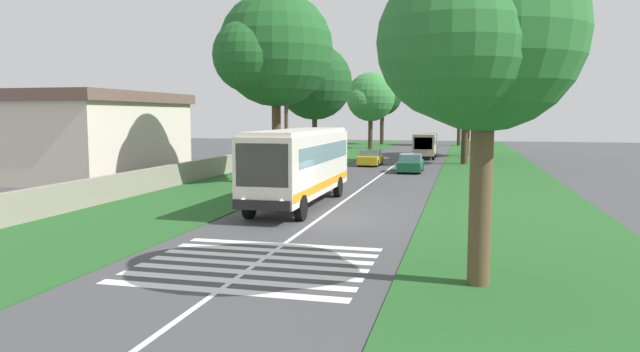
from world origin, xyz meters
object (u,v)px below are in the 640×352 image
(roadside_tree_left_2, at_px, (381,97))
(roadside_tree_right_3, at_px, (467,97))
(trailing_minibus_0, at_px, (425,143))
(utility_pole, at_px, (286,111))
(roadside_tree_right_0, at_px, (464,81))
(roadside_tree_right_1, at_px, (459,101))
(coach_bus, at_px, (300,162))
(roadside_tree_left_0, at_px, (370,98))
(roadside_tree_right_2, at_px, (478,40))
(roadside_tree_left_3, at_px, (313,84))
(trailing_car_0, at_px, (411,164))
(roadside_tree_left_1, at_px, (274,53))
(trailing_car_1, at_px, (371,158))
(roadside_building, at_px, (95,135))

(roadside_tree_left_2, xyz_separation_m, roadside_tree_right_3, (-22.65, -12.42, -0.80))
(trailing_minibus_0, bearing_deg, utility_pole, 164.23)
(roadside_tree_right_0, distance_m, roadside_tree_right_3, 10.94)
(trailing_minibus_0, bearing_deg, roadside_tree_right_0, -150.13)
(roadside_tree_right_1, xyz_separation_m, utility_pole, (-51.76, 10.13, -1.80))
(coach_bus, xyz_separation_m, roadside_tree_left_2, (60.35, 4.50, 5.01))
(roadside_tree_left_0, relative_size, roadside_tree_right_2, 1.13)
(roadside_tree_left_3, relative_size, roadside_tree_right_3, 1.01)
(trailing_car_0, bearing_deg, roadside_tree_left_3, 86.06)
(roadside_tree_right_2, relative_size, roadside_tree_right_3, 0.89)
(trailing_car_0, height_order, utility_pole, utility_pole)
(coach_bus, bearing_deg, roadside_tree_right_3, -11.87)
(roadside_tree_right_0, bearing_deg, roadside_tree_left_2, 19.84)
(roadside_tree_left_1, relative_size, roadside_tree_right_2, 1.38)
(roadside_tree_left_0, bearing_deg, trailing_car_1, -170.68)
(trailing_car_1, bearing_deg, roadside_tree_right_0, -68.15)
(trailing_car_0, bearing_deg, trailing_minibus_0, -0.54)
(coach_bus, bearing_deg, roadside_building, 62.78)
(trailing_car_0, xyz_separation_m, roadside_tree_right_2, (-30.20, -4.26, 5.62))
(trailing_car_1, height_order, roadside_tree_left_2, roadside_tree_left_2)
(coach_bus, distance_m, trailing_minibus_0, 33.51)
(trailing_car_1, bearing_deg, roadside_tree_right_3, -30.22)
(roadside_tree_left_1, xyz_separation_m, roadside_tree_right_1, (51.04, -11.12, -1.93))
(roadside_tree_left_2, relative_size, utility_pole, 1.15)
(roadside_tree_left_0, height_order, roadside_tree_left_1, roadside_tree_left_1)
(trailing_minibus_0, distance_m, roadside_tree_left_3, 17.39)
(trailing_minibus_0, xyz_separation_m, utility_pole, (-25.15, 7.10, 3.12))
(trailing_car_1, relative_size, roadside_tree_left_1, 0.35)
(utility_pole, bearing_deg, coach_bus, -158.43)
(coach_bus, height_order, roadside_building, roadside_building)
(roadside_tree_left_2, distance_m, roadside_tree_right_3, 25.85)
(roadside_tree_left_2, bearing_deg, roadside_tree_right_1, -92.30)
(roadside_tree_left_3, distance_m, roadside_tree_right_2, 33.12)
(roadside_tree_left_2, distance_m, roadside_building, 53.07)
(roadside_tree_right_0, bearing_deg, roadside_tree_left_0, 28.12)
(roadside_tree_left_3, relative_size, roadside_tree_right_0, 0.89)
(trailing_car_1, relative_size, roadside_tree_left_0, 0.43)
(roadside_tree_left_1, relative_size, roadside_tree_left_3, 1.21)
(coach_bus, distance_m, roadside_tree_left_2, 60.72)
(roadside_tree_left_0, bearing_deg, roadside_tree_left_2, 0.17)
(coach_bus, bearing_deg, roadside_tree_right_2, -145.94)
(coach_bus, xyz_separation_m, trailing_car_0, (18.35, -3.75, -1.48))
(coach_bus, bearing_deg, trailing_minibus_0, -6.67)
(trailing_car_0, relative_size, roadside_tree_right_0, 0.38)
(trailing_car_1, height_order, roadside_tree_left_0, roadside_tree_left_0)
(roadside_tree_right_2, distance_m, roadside_building, 33.36)
(trailing_car_0, xyz_separation_m, roadside_tree_right_3, (19.34, -4.17, 5.69))
(coach_bus, distance_m, roadside_building, 19.96)
(roadside_tree_left_1, height_order, roadside_tree_right_0, roadside_tree_left_1)
(roadside_tree_left_0, bearing_deg, roadside_tree_left_1, -179.63)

